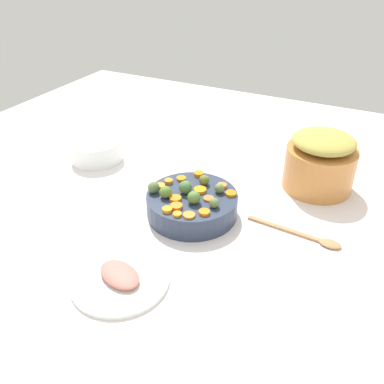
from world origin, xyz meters
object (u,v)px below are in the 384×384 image
serving_bowl_carrots (192,204)px  ham_plate (119,279)px  metal_pot (319,168)px  wooden_spoon (309,237)px  casserole_dish (96,150)px

serving_bowl_carrots → ham_plate: 0.35m
metal_pot → wooden_spoon: (-0.30, -0.04, -0.07)m
serving_bowl_carrots → wooden_spoon: 0.36m
metal_pot → casserole_dish: metal_pot is taller
metal_pot → ham_plate: metal_pot is taller
serving_bowl_carrots → metal_pot: size_ratio=1.20×
metal_pot → casserole_dish: size_ratio=1.18×
wooden_spoon → casserole_dish: casserole_dish is taller
casserole_dish → metal_pot: bearing=-78.0°
serving_bowl_carrots → metal_pot: 0.46m
serving_bowl_carrots → metal_pot: metal_pot is taller
metal_pot → wooden_spoon: 0.31m
serving_bowl_carrots → casserole_dish: casserole_dish is taller
casserole_dish → serving_bowl_carrots: bearing=-108.6°
ham_plate → metal_pot: bearing=-27.0°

